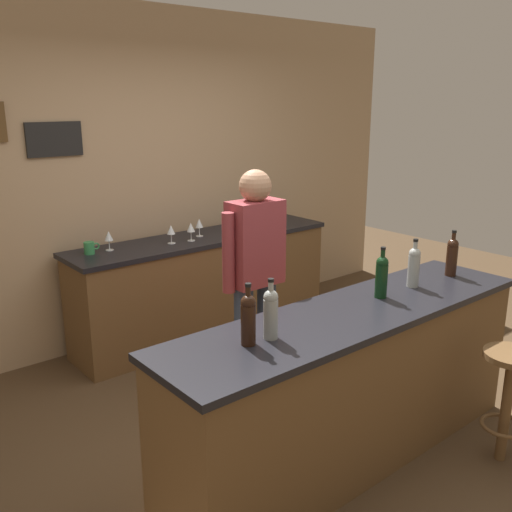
{
  "coord_description": "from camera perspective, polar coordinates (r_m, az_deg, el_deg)",
  "views": [
    {
      "loc": [
        -2.29,
        -2.31,
        2.05
      ],
      "look_at": [
        -0.0,
        0.45,
        1.05
      ],
      "focal_mm": 39.69,
      "sensor_mm": 36.0,
      "label": 1
    }
  ],
  "objects": [
    {
      "name": "bartender",
      "position": [
        3.75,
        -0.07,
        -1.7
      ],
      "size": [
        0.52,
        0.21,
        1.62
      ],
      "color": "#384766",
      "rests_on": "ground_plane"
    },
    {
      "name": "wine_glass_b",
      "position": [
        4.68,
        -8.56,
        2.56
      ],
      "size": [
        0.07,
        0.07,
        0.16
      ],
      "color": "silver",
      "rests_on": "side_counter"
    },
    {
      "name": "side_counter",
      "position": [
        5.05,
        -5.18,
        -2.95
      ],
      "size": [
        2.43,
        0.56,
        0.9
      ],
      "color": "brown",
      "rests_on": "ground_plane"
    },
    {
      "name": "wine_glass_d",
      "position": [
        4.9,
        -5.75,
        3.24
      ],
      "size": [
        0.07,
        0.07,
        0.16
      ],
      "color": "silver",
      "rests_on": "side_counter"
    },
    {
      "name": "back_wall",
      "position": [
        4.95,
        -11.92,
        7.73
      ],
      "size": [
        6.0,
        0.09,
        2.8
      ],
      "color": "tan",
      "rests_on": "ground_plane"
    },
    {
      "name": "wine_glass_e",
      "position": [
        5.07,
        -1.77,
        3.75
      ],
      "size": [
        0.07,
        0.07,
        0.16
      ],
      "color": "silver",
      "rests_on": "side_counter"
    },
    {
      "name": "wine_bottle_e",
      "position": [
        3.93,
        19.15,
        0.05
      ],
      "size": [
        0.07,
        0.07,
        0.31
      ],
      "color": "black",
      "rests_on": "bar_counter"
    },
    {
      "name": "wine_bottle_b",
      "position": [
        2.74,
        1.49,
        -5.67
      ],
      "size": [
        0.07,
        0.07,
        0.31
      ],
      "color": "#999E99",
      "rests_on": "bar_counter"
    },
    {
      "name": "coffee_mug",
      "position": [
        4.51,
        -16.43,
        0.79
      ],
      "size": [
        0.13,
        0.08,
        0.09
      ],
      "color": "#338C4C",
      "rests_on": "side_counter"
    },
    {
      "name": "wine_glass_c",
      "position": [
        4.75,
        -6.58,
        2.82
      ],
      "size": [
        0.07,
        0.07,
        0.16
      ],
      "color": "silver",
      "rests_on": "side_counter"
    },
    {
      "name": "wine_bottle_d",
      "position": [
        3.62,
        15.62,
        -0.94
      ],
      "size": [
        0.07,
        0.07,
        0.31
      ],
      "color": "#999E99",
      "rests_on": "bar_counter"
    },
    {
      "name": "bar_stool",
      "position": [
        3.6,
        24.12,
        -12.07
      ],
      "size": [
        0.32,
        0.32,
        0.68
      ],
      "color": "brown",
      "rests_on": "ground_plane"
    },
    {
      "name": "wine_bottle_a",
      "position": [
        2.67,
        -0.79,
        -6.23
      ],
      "size": [
        0.07,
        0.07,
        0.31
      ],
      "color": "black",
      "rests_on": "bar_counter"
    },
    {
      "name": "wine_glass_a",
      "position": [
        4.56,
        -14.62,
        1.9
      ],
      "size": [
        0.07,
        0.07,
        0.16
      ],
      "color": "silver",
      "rests_on": "side_counter"
    },
    {
      "name": "wine_bottle_c",
      "position": [
        3.38,
        12.54,
        -1.9
      ],
      "size": [
        0.07,
        0.07,
        0.31
      ],
      "color": "black",
      "rests_on": "bar_counter"
    },
    {
      "name": "bar_counter",
      "position": [
        3.38,
        9.51,
        -12.69
      ],
      "size": [
        2.45,
        0.6,
        0.92
      ],
      "color": "brown",
      "rests_on": "ground_plane"
    },
    {
      "name": "ground_plane",
      "position": [
        3.85,
        4.51,
        -16.68
      ],
      "size": [
        10.0,
        10.0,
        0.0
      ],
      "primitive_type": "plane",
      "color": "#4C3823"
    }
  ]
}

